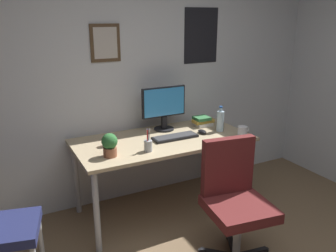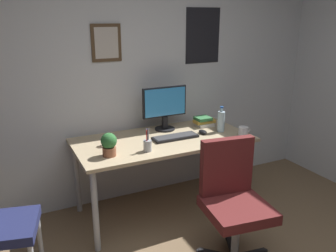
{
  "view_description": "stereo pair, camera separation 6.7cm",
  "coord_description": "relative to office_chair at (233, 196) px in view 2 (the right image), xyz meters",
  "views": [
    {
      "loc": [
        -1.26,
        -1.05,
        1.82
      ],
      "look_at": [
        0.09,
        1.57,
        0.89
      ],
      "focal_mm": 37.2,
      "sensor_mm": 36.0,
      "label": 1
    },
    {
      "loc": [
        -1.2,
        -1.08,
        1.82
      ],
      "look_at": [
        0.09,
        1.57,
        0.89
      ],
      "focal_mm": 37.2,
      "sensor_mm": 36.0,
      "label": 2
    }
  ],
  "objects": [
    {
      "name": "coffee_mug_near",
      "position": [
        0.55,
        0.61,
        0.26
      ],
      "size": [
        0.13,
        0.09,
        0.09
      ],
      "color": "white",
      "rests_on": "desk"
    },
    {
      "name": "monitor",
      "position": [
        -0.04,
        1.1,
        0.45
      ],
      "size": [
        0.46,
        0.2,
        0.43
      ],
      "color": "black",
      "rests_on": "desk"
    },
    {
      "name": "book_stack_left",
      "position": [
        0.37,
        1.04,
        0.26
      ],
      "size": [
        0.21,
        0.15,
        0.09
      ],
      "color": "silver",
      "rests_on": "desk"
    },
    {
      "name": "coffee_mug_far",
      "position": [
        -0.68,
        0.92,
        0.26
      ],
      "size": [
        0.11,
        0.07,
        0.09
      ],
      "color": "red",
      "rests_on": "desk"
    },
    {
      "name": "keyboard",
      "position": [
        -0.07,
        0.82,
        0.23
      ],
      "size": [
        0.43,
        0.15,
        0.03
      ],
      "color": "black",
      "rests_on": "desk"
    },
    {
      "name": "computer_mouse",
      "position": [
        0.23,
        0.82,
        0.23
      ],
      "size": [
        0.06,
        0.11,
        0.04
      ],
      "color": "black",
      "rests_on": "desk"
    },
    {
      "name": "wall_back",
      "position": [
        -0.26,
        1.34,
        0.77
      ],
      "size": [
        4.4,
        0.1,
        2.6
      ],
      "color": "silver",
      "rests_on": "ground_plane"
    },
    {
      "name": "water_bottle",
      "position": [
        0.43,
        0.81,
        0.32
      ],
      "size": [
        0.07,
        0.07,
        0.25
      ],
      "color": "silver",
      "rests_on": "desk"
    },
    {
      "name": "potted_plant",
      "position": [
        -0.74,
        0.68,
        0.32
      ],
      "size": [
        0.13,
        0.13,
        0.2
      ],
      "color": "brown",
      "rests_on": "desk"
    },
    {
      "name": "desk",
      "position": [
        -0.17,
        0.86,
        0.14
      ],
      "size": [
        1.63,
        0.79,
        0.74
      ],
      "color": "tan",
      "rests_on": "ground_plane"
    },
    {
      "name": "office_chair",
      "position": [
        0.0,
        0.0,
        0.0
      ],
      "size": [
        0.57,
        0.57,
        0.95
      ],
      "color": "#591E1E",
      "rests_on": "ground_plane"
    },
    {
      "name": "pen_cup",
      "position": [
        -0.42,
        0.64,
        0.27
      ],
      "size": [
        0.07,
        0.07,
        0.2
      ],
      "color": "#9EA0A5",
      "rests_on": "desk"
    }
  ]
}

